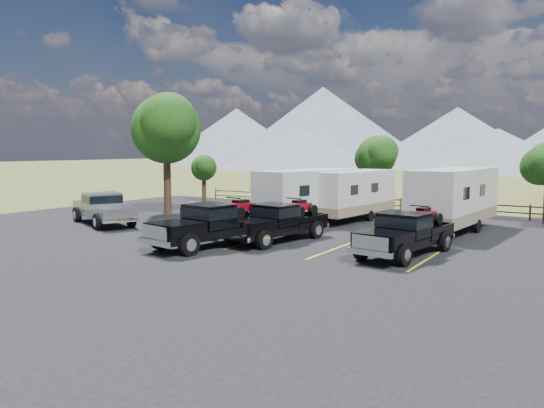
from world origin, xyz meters
The scene contains 17 objects.
ground centered at (0.00, 0.00, 0.00)m, with size 320.00×320.00×0.00m, color #515A26.
asphalt_lot centered at (0.00, 3.00, 0.02)m, with size 44.00×34.00×0.04m, color black.
stall_lines centered at (0.00, 4.00, 0.04)m, with size 12.12×5.50×0.01m.
tree_big_nw centered at (-12.55, 9.03, 5.60)m, with size 5.54×5.18×7.84m.
tree_north centered at (-2.03, 19.02, 3.83)m, with size 3.46×3.24×5.25m.
tree_nw_small centered at (-16.02, 17.01, 2.78)m, with size 2.59×2.43×3.85m.
rail_fence centered at (2.00, 18.50, 0.61)m, with size 36.12×0.12×1.00m.
mountain_range centered at (-7.63, 105.98, 7.87)m, with size 209.00×71.00×20.00m.
rig_left centered at (-2.88, 1.66, 1.05)m, with size 3.08×6.51×2.09m.
rig_center centered at (-1.07, 4.20, 0.98)m, with size 2.75×6.07×1.96m.
rig_right centered at (5.01, 4.18, 0.97)m, with size 2.68×6.01×1.94m.
trailer_left centered at (-2.71, 10.18, 1.66)m, with size 3.50×8.95×3.09m.
trailer_center centered at (-1.09, 12.80, 1.60)m, with size 3.01×8.63×2.98m.
trailer_right centered at (5.12, 11.54, 1.75)m, with size 3.08×9.44×3.27m.
pickup_silver centered at (-12.35, 3.59, 0.98)m, with size 6.31×4.08×1.81m.
person_a centered at (-4.30, 3.03, 0.88)m, with size 0.61×0.40×1.67m, color silver.
person_b centered at (-5.41, 3.28, 0.90)m, with size 0.84×0.65×1.72m, color gray.
Camera 1 is at (11.66, -16.62, 4.33)m, focal length 35.00 mm.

